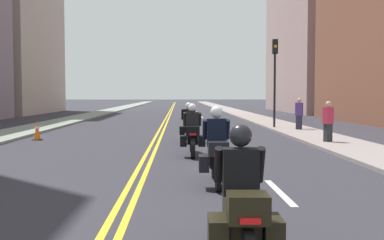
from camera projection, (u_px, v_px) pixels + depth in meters
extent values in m
plane|color=#2D2C34|center=(170.00, 113.00, 48.79)|extent=(264.00, 264.00, 0.00)
cube|color=gray|center=(104.00, 112.00, 48.58)|extent=(2.41, 144.00, 0.12)
cube|color=gray|center=(235.00, 112.00, 48.99)|extent=(2.41, 144.00, 0.12)
cube|color=yellow|center=(169.00, 112.00, 48.79)|extent=(0.12, 132.00, 0.01)
cube|color=yellow|center=(171.00, 112.00, 48.79)|extent=(0.12, 132.00, 0.01)
cube|color=silver|center=(279.00, 192.00, 8.95)|extent=(0.14, 2.40, 0.01)
cube|color=silver|center=(239.00, 153.00, 14.94)|extent=(0.14, 2.40, 0.01)
cube|color=silver|center=(222.00, 136.00, 20.93)|extent=(0.14, 2.40, 0.01)
cube|color=silver|center=(212.00, 127.00, 26.92)|extent=(0.14, 2.40, 0.01)
cube|color=silver|center=(206.00, 121.00, 32.90)|extent=(0.14, 2.40, 0.01)
cube|color=silver|center=(202.00, 117.00, 38.89)|extent=(0.14, 2.40, 0.01)
cube|color=silver|center=(199.00, 114.00, 44.88)|extent=(0.14, 2.40, 0.01)
cube|color=silver|center=(196.00, 112.00, 50.87)|extent=(0.14, 2.40, 0.01)
cube|color=silver|center=(195.00, 110.00, 56.86)|extent=(0.14, 2.40, 0.01)
cube|color=#B39E92|center=(4.00, 11.00, 46.40)|extent=(8.47, 15.19, 20.84)
cube|color=#AF8E8B|center=(323.00, 7.00, 51.00)|extent=(8.97, 19.64, 23.31)
cube|color=#2D3847|center=(362.00, 60.00, 51.46)|extent=(0.04, 16.50, 0.90)
cube|color=#2D3847|center=(363.00, 22.00, 51.22)|extent=(0.04, 16.50, 0.90)
cylinder|color=black|center=(233.00, 216.00, 6.05)|extent=(0.12, 0.61, 0.61)
cube|color=silver|center=(233.00, 192.00, 6.03)|extent=(0.15, 0.32, 0.04)
cube|color=black|center=(240.00, 211.00, 5.21)|extent=(0.36, 1.26, 0.40)
cube|color=black|center=(248.00, 208.00, 4.46)|extent=(0.41, 0.37, 0.28)
cube|color=red|center=(250.00, 221.00, 4.27)|extent=(0.20, 0.04, 0.06)
cube|color=black|center=(218.00, 232.00, 4.72)|extent=(0.21, 0.45, 0.32)
cube|color=black|center=(272.00, 232.00, 4.72)|extent=(0.21, 0.45, 0.32)
cube|color=#B2C1CC|center=(236.00, 170.00, 5.72)|extent=(0.36, 0.13, 0.36)
cube|color=black|center=(241.00, 171.00, 5.14)|extent=(0.41, 0.27, 0.52)
cylinder|color=black|center=(219.00, 165.00, 5.28)|extent=(0.11, 0.28, 0.45)
cylinder|color=black|center=(260.00, 165.00, 5.28)|extent=(0.11, 0.28, 0.45)
sphere|color=black|center=(241.00, 136.00, 5.14)|extent=(0.26, 0.26, 0.26)
cylinder|color=black|center=(214.00, 163.00, 10.46)|extent=(0.13, 0.67, 0.67)
cylinder|color=black|center=(219.00, 175.00, 8.98)|extent=(0.13, 0.67, 0.67)
cube|color=silver|center=(214.00, 148.00, 10.44)|extent=(0.15, 0.32, 0.04)
cube|color=black|center=(216.00, 155.00, 9.71)|extent=(0.34, 1.13, 0.40)
cube|color=black|center=(218.00, 149.00, 9.03)|extent=(0.41, 0.37, 0.28)
cube|color=red|center=(219.00, 154.00, 8.84)|extent=(0.20, 0.03, 0.06)
cube|color=black|center=(204.00, 163.00, 9.27)|extent=(0.21, 0.44, 0.32)
cube|color=black|center=(231.00, 163.00, 9.27)|extent=(0.21, 0.44, 0.32)
cube|color=#B2C1CC|center=(215.00, 136.00, 10.16)|extent=(0.36, 0.13, 0.36)
cube|color=black|center=(217.00, 133.00, 9.63)|extent=(0.41, 0.27, 0.59)
cylinder|color=black|center=(205.00, 130.00, 9.77)|extent=(0.11, 0.28, 0.45)
cylinder|color=black|center=(227.00, 130.00, 9.78)|extent=(0.11, 0.28, 0.45)
sphere|color=white|center=(217.00, 112.00, 9.63)|extent=(0.26, 0.26, 0.26)
cylinder|color=black|center=(192.00, 142.00, 15.22)|extent=(0.13, 0.64, 0.64)
cylinder|color=black|center=(193.00, 148.00, 13.58)|extent=(0.13, 0.64, 0.64)
cube|color=silver|center=(192.00, 132.00, 15.20)|extent=(0.14, 0.32, 0.04)
cube|color=black|center=(192.00, 136.00, 14.39)|extent=(0.33, 1.25, 0.40)
cube|color=black|center=(193.00, 131.00, 13.64)|extent=(0.40, 0.36, 0.28)
cube|color=red|center=(193.00, 134.00, 13.45)|extent=(0.20, 0.03, 0.06)
cube|color=black|center=(183.00, 141.00, 13.90)|extent=(0.20, 0.44, 0.32)
cube|color=black|center=(202.00, 141.00, 13.91)|extent=(0.20, 0.44, 0.32)
cube|color=#B2C1CC|center=(192.00, 123.00, 14.89)|extent=(0.36, 0.13, 0.36)
cube|color=black|center=(192.00, 121.00, 14.31)|extent=(0.40, 0.26, 0.56)
cylinder|color=black|center=(185.00, 119.00, 14.45)|extent=(0.10, 0.28, 0.45)
cylinder|color=black|center=(200.00, 119.00, 14.46)|extent=(0.10, 0.28, 0.45)
sphere|color=white|center=(192.00, 108.00, 14.32)|extent=(0.26, 0.26, 0.26)
cylinder|color=black|center=(188.00, 132.00, 19.20)|extent=(0.15, 0.65, 0.65)
cylinder|color=black|center=(190.00, 136.00, 17.58)|extent=(0.15, 0.65, 0.65)
cube|color=silver|center=(188.00, 124.00, 19.19)|extent=(0.15, 0.32, 0.04)
cube|color=black|center=(189.00, 127.00, 18.38)|extent=(0.35, 1.25, 0.40)
cube|color=black|center=(190.00, 123.00, 17.63)|extent=(0.41, 0.37, 0.28)
cube|color=red|center=(190.00, 125.00, 17.45)|extent=(0.20, 0.04, 0.06)
cube|color=black|center=(182.00, 131.00, 17.88)|extent=(0.21, 0.45, 0.32)
cube|color=black|center=(196.00, 130.00, 17.91)|extent=(0.21, 0.45, 0.32)
cube|color=#B2C1CC|center=(188.00, 117.00, 18.88)|extent=(0.36, 0.13, 0.36)
cube|color=black|center=(189.00, 116.00, 18.30)|extent=(0.41, 0.27, 0.52)
cylinder|color=black|center=(183.00, 114.00, 18.43)|extent=(0.11, 0.28, 0.45)
cylinder|color=black|center=(194.00, 114.00, 18.46)|extent=(0.11, 0.28, 0.45)
sphere|color=white|center=(189.00, 106.00, 18.31)|extent=(0.26, 0.26, 0.26)
cube|color=black|center=(37.00, 140.00, 19.24)|extent=(0.35, 0.35, 0.03)
cone|color=orange|center=(37.00, 130.00, 19.21)|extent=(0.28, 0.28, 0.79)
cylinder|color=white|center=(37.00, 128.00, 19.21)|extent=(0.19, 0.19, 0.08)
cylinder|color=black|center=(275.00, 91.00, 25.09)|extent=(0.12, 0.12, 4.18)
cube|color=black|center=(275.00, 47.00, 24.95)|extent=(0.28, 0.28, 0.80)
sphere|color=yellow|center=(276.00, 46.00, 24.80)|extent=(0.18, 0.18, 0.18)
cube|color=#272C2E|center=(328.00, 134.00, 17.38)|extent=(0.34, 0.31, 0.80)
cube|color=#C52C45|center=(328.00, 116.00, 17.34)|extent=(0.42, 0.36, 0.63)
sphere|color=tan|center=(328.00, 104.00, 17.31)|extent=(0.22, 0.22, 0.22)
cube|color=#26263A|center=(299.00, 124.00, 23.54)|extent=(0.34, 0.31, 0.84)
cube|color=#4F367C|center=(299.00, 109.00, 23.50)|extent=(0.42, 0.37, 0.66)
sphere|color=tan|center=(299.00, 100.00, 23.47)|extent=(0.22, 0.22, 0.22)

